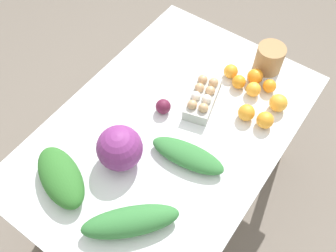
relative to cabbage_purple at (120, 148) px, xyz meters
The scene contains 17 objects.
ground_plane 0.87m from the cabbage_purple, 15.60° to the right, with size 8.00×8.00×0.00m, color #70665B.
dining_table 0.31m from the cabbage_purple, 15.60° to the right, with size 1.40×0.94×0.74m.
cabbage_purple is the anchor object (origin of this frame).
egg_carton 0.46m from the cabbage_purple, 14.16° to the right, with size 0.26×0.17×0.09m.
paper_bag 0.86m from the cabbage_purple, 17.26° to the right, with size 0.14×0.14×0.13m, color #A87F51.
greens_bunch_beet_tops 0.26m from the cabbage_purple, 150.36° to the left, with size 0.30×0.15×0.10m, color #2D6B28.
greens_bunch_scallion 0.28m from the cabbage_purple, 54.54° to the right, with size 0.32×0.11×0.07m, color #337538.
greens_bunch_kale 0.29m from the cabbage_purple, 133.44° to the right, with size 0.37×0.11×0.09m, color #337538.
beet_root 0.31m from the cabbage_purple, ahead, with size 0.07×0.07×0.07m, color #5B1933.
orange_0 0.66m from the cabbage_purple, 17.45° to the right, with size 0.07×0.07×0.07m, color orange.
orange_1 0.69m from the cabbage_purple, 23.71° to the right, with size 0.07×0.07×0.07m, color #F9A833.
orange_2 0.59m from the cabbage_purple, 32.76° to the right, with size 0.08×0.08×0.08m, color orange.
orange_3 0.68m from the cabbage_purple, 11.36° to the right, with size 0.07×0.07×0.07m, color orange.
orange_4 0.74m from the cabbage_purple, 33.32° to the right, with size 0.08×0.08×0.08m, color #F9A833.
orange_5 0.65m from the cabbage_purple, 38.68° to the right, with size 0.08×0.08×0.08m, color orange.
orange_6 0.75m from the cabbage_purple, 19.32° to the right, with size 0.08×0.08×0.08m, color orange.
orange_7 0.77m from the cabbage_purple, 25.26° to the right, with size 0.06×0.06×0.06m, color orange.
Camera 1 is at (-0.74, -0.53, 2.12)m, focal length 40.00 mm.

